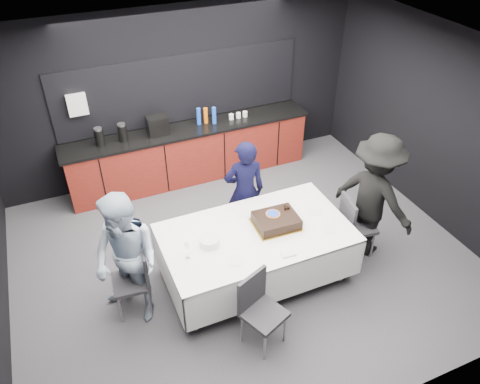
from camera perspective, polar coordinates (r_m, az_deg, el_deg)
name	(u,v)px	position (r m, az deg, el deg)	size (l,w,h in m)	color
ground	(243,257)	(6.54, 0.35, -7.95)	(6.00, 6.00, 0.00)	#45454A
room_shell	(243,140)	(5.42, 0.42, 6.37)	(6.04, 5.04, 2.82)	white
kitchenette	(189,149)	(7.88, -6.26, 5.28)	(4.10, 0.64, 2.05)	#62160F
party_table	(256,240)	(5.83, 1.96, -5.91)	(2.32, 1.32, 0.78)	#99999E
cake_assembly	(276,221)	(5.81, 4.45, -3.49)	(0.58, 0.48, 0.18)	gold
plate_stack	(210,241)	(5.54, -3.74, -6.03)	(0.24, 0.24, 0.10)	white
loose_plate_near	(236,261)	(5.36, -0.55, -8.38)	(0.19, 0.19, 0.01)	white
loose_plate_right_a	(315,211)	(6.13, 9.08, -2.28)	(0.21, 0.21, 0.01)	white
loose_plate_right_b	(328,228)	(5.89, 10.69, -4.35)	(0.21, 0.21, 0.01)	white
loose_plate_far	(246,213)	(6.02, 0.75, -2.56)	(0.20, 0.20, 0.01)	white
fork_pile	(288,254)	(5.46, 5.88, -7.48)	(0.16, 0.10, 0.03)	white
champagne_flute	(187,247)	(5.33, -6.50, -6.74)	(0.06, 0.06, 0.22)	white
chair_left	(137,275)	(5.68, -12.49, -9.90)	(0.46, 0.46, 0.92)	#2A292E
chair_right	(354,222)	(6.45, 13.67, -3.59)	(0.48, 0.48, 0.92)	#2A292E
chair_near	(259,305)	(5.25, 2.32, -13.65)	(0.55, 0.55, 0.92)	#2A292E
person_center	(244,192)	(6.40, 0.55, 0.06)	(0.57, 0.37, 1.56)	black
person_left	(127,260)	(5.41, -13.65, -8.12)	(0.83, 0.65, 1.72)	#9DAEC5
person_right	(374,196)	(6.37, 15.99, -0.51)	(1.15, 0.66, 1.78)	black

